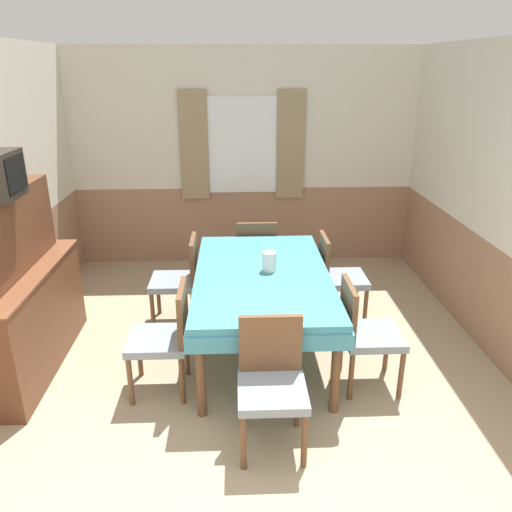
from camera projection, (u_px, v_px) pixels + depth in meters
The scene contains 11 objects.
wall_back at pixel (244, 159), 6.07m from camera, with size 4.54×0.10×2.60m.
wall_right at pixel (503, 205), 4.11m from camera, with size 0.05×4.74×2.60m.
dining_table at pixel (262, 283), 4.23m from camera, with size 1.15×1.93×0.75m.
chair_left_near at pixel (166, 335), 3.76m from camera, with size 0.44×0.44×0.87m.
chair_left_far at pixel (180, 277), 4.77m from camera, with size 0.44×0.44×0.87m.
chair_right_near at pixel (364, 330), 3.82m from camera, with size 0.44×0.44×0.87m.
chair_head_window at pixel (256, 254), 5.36m from camera, with size 0.44×0.44×0.87m.
chair_head_near at pixel (272, 379), 3.22m from camera, with size 0.44×0.44×0.87m.
chair_right_far at pixel (337, 275), 4.83m from camera, with size 0.44×0.44×0.87m.
sideboard at pixel (22, 298), 4.01m from camera, with size 0.46×1.57×1.49m.
vase at pixel (269, 261), 4.21m from camera, with size 0.12×0.12×0.17m.
Camera 1 is at (-0.11, -1.73, 2.38)m, focal length 35.00 mm.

